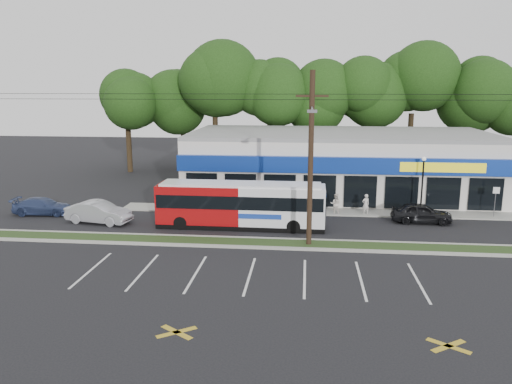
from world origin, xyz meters
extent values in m
plane|color=black|center=(0.00, 0.00, 0.00)|extent=(120.00, 120.00, 0.00)
cube|color=#263E19|center=(0.00, 1.00, 0.06)|extent=(40.00, 1.60, 0.12)
cube|color=#9E9E93|center=(0.00, 0.15, 0.07)|extent=(40.00, 0.25, 0.14)
cube|color=#9E9E93|center=(0.00, 1.85, 0.07)|extent=(40.00, 0.25, 0.14)
cube|color=#9E9E93|center=(5.00, 9.00, 0.05)|extent=(32.00, 2.20, 0.10)
cube|color=silver|center=(5.50, 16.00, 2.50)|extent=(25.00, 12.00, 5.00)
cube|color=navy|center=(5.50, 9.75, 3.40)|extent=(25.00, 0.50, 1.20)
cube|color=black|center=(5.50, 9.94, 1.40)|extent=(24.00, 0.12, 2.40)
cube|color=yellow|center=(12.50, 9.48, 3.40)|extent=(6.00, 0.06, 0.70)
cube|color=gray|center=(5.50, 16.00, 5.15)|extent=(25.00, 12.00, 0.30)
cylinder|color=black|center=(3.00, 1.00, 5.00)|extent=(0.30, 0.30, 10.00)
cube|color=black|center=(3.00, 1.00, 8.60)|extent=(1.80, 0.12, 0.12)
cylinder|color=#59595E|center=(3.00, -0.20, 8.00)|extent=(0.10, 2.40, 0.10)
cube|color=#59595E|center=(3.00, -1.50, 7.90)|extent=(0.50, 0.25, 0.15)
cylinder|color=black|center=(0.00, 1.00, 8.70)|extent=(50.00, 0.02, 0.02)
cylinder|color=black|center=(0.00, 1.00, 8.40)|extent=(50.00, 0.02, 0.02)
cylinder|color=black|center=(11.00, 8.80, 2.00)|extent=(0.12, 0.12, 4.00)
sphere|color=silver|center=(11.00, 8.80, 4.10)|extent=(0.30, 0.30, 0.30)
cylinder|color=#59595E|center=(16.00, 8.60, 1.10)|extent=(0.06, 0.06, 2.20)
cube|color=white|center=(16.00, 8.55, 2.00)|extent=(0.45, 0.04, 0.45)
cylinder|color=black|center=(-16.00, 26.00, 2.86)|extent=(0.56, 0.56, 5.72)
sphere|color=black|center=(-16.00, 26.00, 8.45)|extent=(6.76, 6.76, 6.76)
cylinder|color=black|center=(-11.00, 26.00, 2.86)|extent=(0.56, 0.56, 5.72)
sphere|color=black|center=(-11.00, 26.00, 8.45)|extent=(6.76, 6.76, 6.76)
cylinder|color=black|center=(-6.00, 26.00, 2.86)|extent=(0.56, 0.56, 5.72)
sphere|color=black|center=(-6.00, 26.00, 8.45)|extent=(6.76, 6.76, 6.76)
cylinder|color=black|center=(-1.00, 26.00, 2.86)|extent=(0.56, 0.56, 5.72)
sphere|color=black|center=(-1.00, 26.00, 8.45)|extent=(6.76, 6.76, 6.76)
cylinder|color=black|center=(4.00, 26.00, 2.86)|extent=(0.56, 0.56, 5.72)
sphere|color=black|center=(4.00, 26.00, 8.45)|extent=(6.76, 6.76, 6.76)
cylinder|color=black|center=(9.00, 26.00, 2.86)|extent=(0.56, 0.56, 5.72)
sphere|color=black|center=(9.00, 26.00, 8.45)|extent=(6.76, 6.76, 6.76)
cylinder|color=black|center=(14.00, 26.00, 2.86)|extent=(0.56, 0.56, 5.72)
sphere|color=black|center=(14.00, 26.00, 8.45)|extent=(6.76, 6.76, 6.76)
cylinder|color=black|center=(19.00, 26.00, 2.86)|extent=(0.56, 0.56, 5.72)
sphere|color=black|center=(19.00, 26.00, 8.45)|extent=(6.76, 6.76, 6.76)
cube|color=#9A0B0E|center=(-4.18, 4.52, 1.57)|extent=(5.48, 2.32, 2.50)
cube|color=white|center=(1.28, 4.48, 1.57)|extent=(5.48, 2.32, 2.50)
cube|color=black|center=(-1.45, 4.50, 0.18)|extent=(10.94, 2.32, 0.32)
cube|color=black|center=(-1.45, 4.50, 1.87)|extent=(10.72, 2.42, 0.86)
cube|color=black|center=(4.04, 4.46, 1.73)|extent=(0.08, 1.93, 1.27)
cube|color=#193899|center=(-0.10, 3.34, 1.05)|extent=(2.73, 0.05, 0.32)
cube|color=white|center=(-1.45, 4.50, 2.87)|extent=(10.39, 2.13, 0.16)
cylinder|color=black|center=(-5.28, 3.51, 0.44)|extent=(0.88, 0.26, 0.87)
cylinder|color=black|center=(-5.27, 5.55, 0.44)|extent=(0.88, 0.26, 0.87)
cylinder|color=black|center=(2.04, 3.45, 0.44)|extent=(0.88, 0.26, 0.87)
cylinder|color=black|center=(2.05, 5.49, 0.44)|extent=(0.88, 0.26, 0.87)
imported|color=black|center=(10.61, 6.79, 0.68)|extent=(4.07, 1.79, 1.36)
imported|color=#A3A4AB|center=(-11.19, 4.51, 0.74)|extent=(4.68, 2.34, 1.47)
imported|color=navy|center=(-16.16, 6.28, 0.61)|extent=(4.32, 2.02, 1.22)
imported|color=silver|center=(7.07, 8.50, 0.77)|extent=(0.66, 0.56, 1.54)
imported|color=silver|center=(4.92, 8.50, 0.77)|extent=(0.81, 0.67, 1.53)
camera|label=1|loc=(2.77, -26.98, 9.20)|focal=35.00mm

